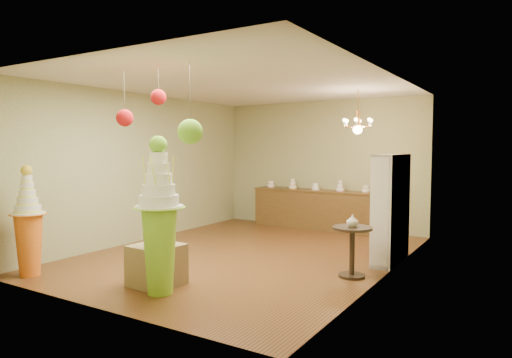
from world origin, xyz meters
The scene contains 17 objects.
floor centered at (0.00, 0.00, 0.00)m, with size 6.50×6.50×0.00m, color #583318.
ceiling centered at (0.00, 0.00, 3.00)m, with size 6.50×6.50×0.00m, color silver.
wall_back centered at (0.00, 3.25, 1.50)m, with size 5.00×0.04×3.00m, color #96996A.
wall_front centered at (0.00, -3.25, 1.50)m, with size 5.00×0.04×3.00m, color #96996A.
wall_left centered at (-2.50, 0.00, 1.50)m, with size 0.04×6.50×3.00m, color #96996A.
wall_right centered at (2.50, 0.00, 1.50)m, with size 0.04×6.50×3.00m, color #96996A.
pedestal_green centered at (0.23, -2.44, 0.85)m, with size 0.75×0.75×2.06m.
pedestal_orange centered at (-2.02, -2.85, 0.63)m, with size 0.49×0.49×1.66m.
burlap_riser centered at (-0.07, -2.20, 0.28)m, with size 0.62×0.62×0.57m, color olive.
sideboard centered at (0.00, 2.97, 0.48)m, with size 3.04×0.54×1.16m.
shelving_unit centered at (2.34, 0.80, 0.90)m, with size 0.33×1.20×1.80m.
round_table centered at (2.10, -0.39, 0.48)m, with size 0.72×0.72×0.75m.
vase centered at (2.10, -0.39, 0.84)m, with size 0.17×0.17×0.18m, color beige.
pom_red_left centered at (-0.49, -2.34, 2.32)m, with size 0.24×0.24×0.80m.
pom_green_mid centered at (0.61, -2.26, 2.11)m, with size 0.32×0.32×1.05m.
pom_red_right centered at (0.09, -2.28, 2.58)m, with size 0.21×0.21×0.53m.
chandelier centered at (1.48, 1.56, 2.30)m, with size 0.77×0.77×0.85m.
Camera 1 is at (4.37, -6.77, 1.92)m, focal length 32.00 mm.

